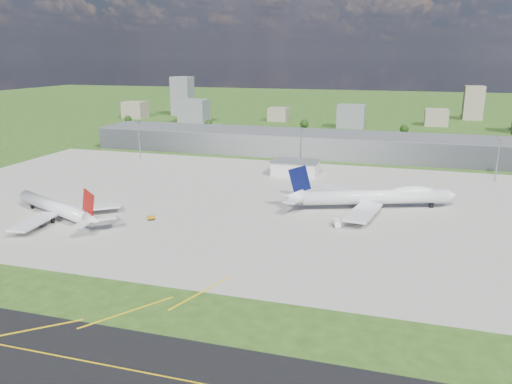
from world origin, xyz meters
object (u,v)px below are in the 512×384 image
(tug_yellow, at_px, (151,218))
(van_white_near, at_px, (337,223))
(airliner_red_twin, at_px, (57,209))
(airliner_blue_quad, at_px, (375,197))

(tug_yellow, height_order, van_white_near, van_white_near)
(van_white_near, bearing_deg, airliner_red_twin, 83.27)
(airliner_red_twin, relative_size, tug_yellow, 15.75)
(airliner_blue_quad, height_order, tug_yellow, airliner_blue_quad)
(tug_yellow, relative_size, van_white_near, 0.63)
(airliner_red_twin, bearing_deg, tug_yellow, -141.07)
(airliner_red_twin, relative_size, van_white_near, 9.99)
(tug_yellow, bearing_deg, airliner_blue_quad, -11.38)
(airliner_red_twin, bearing_deg, van_white_near, -143.94)
(airliner_blue_quad, bearing_deg, tug_yellow, -174.34)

